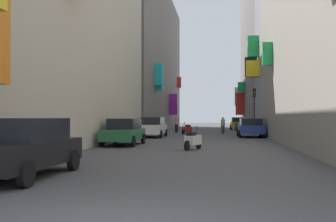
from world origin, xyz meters
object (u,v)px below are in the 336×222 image
at_px(scooter_white, 193,140).
at_px(pedestrian_crossing, 223,126).
at_px(pedestrian_near_left, 243,125).
at_px(parked_car_black, 22,146).
at_px(parked_car_white, 153,127).
at_px(pedestrian_near_right, 176,124).
at_px(scooter_red, 187,129).
at_px(scooter_green, 236,127).
at_px(parked_car_green, 124,131).
at_px(parked_car_blue, 251,127).
at_px(traffic_light_near_corner, 254,103).
at_px(parked_car_yellow, 238,123).

distance_m(scooter_white, pedestrian_crossing, 18.20).
bearing_deg(pedestrian_near_left, parked_car_black, -104.51).
distance_m(parked_car_white, pedestrian_near_right, 9.59).
relative_size(parked_car_black, scooter_red, 2.31).
bearing_deg(parked_car_white, scooter_red, 68.35).
bearing_deg(scooter_green, pedestrian_crossing, -101.19).
height_order(parked_car_black, parked_car_green, parked_car_black).
distance_m(scooter_green, pedestrian_near_right, 8.29).
bearing_deg(parked_car_blue, parked_car_white, -171.41).
bearing_deg(scooter_green, traffic_light_near_corner, -82.92).
bearing_deg(scooter_white, parked_car_white, 108.84).
xyz_separation_m(scooter_white, traffic_light_near_corner, (4.42, 17.04, 2.36)).
xyz_separation_m(parked_car_white, parked_car_black, (-0.01, -20.42, -0.01)).
bearing_deg(pedestrian_crossing, scooter_red, -161.54).
bearing_deg(pedestrian_near_right, scooter_green, 40.69).
relative_size(parked_car_yellow, parked_car_white, 0.98).
xyz_separation_m(parked_car_black, parked_car_green, (-0.13, 11.71, -0.03)).
bearing_deg(pedestrian_near_left, parked_car_green, -113.96).
bearing_deg(scooter_green, parked_car_green, -107.14).
bearing_deg(parked_car_yellow, parked_car_green, -104.95).
distance_m(parked_car_black, pedestrian_near_right, 29.98).
relative_size(parked_car_green, pedestrian_near_left, 2.66).
distance_m(scooter_white, pedestrian_near_left, 20.07).
distance_m(parked_car_green, scooter_red, 14.54).
relative_size(parked_car_white, scooter_white, 2.47).
bearing_deg(parked_car_yellow, parked_car_black, -100.56).
bearing_deg(scooter_red, parked_car_white, -111.65).
height_order(parked_car_white, scooter_white, parked_car_white).
bearing_deg(parked_car_blue, traffic_light_near_corner, 81.29).
bearing_deg(pedestrian_crossing, scooter_white, -95.16).
xyz_separation_m(scooter_red, pedestrian_near_left, (5.20, 2.72, 0.32)).
distance_m(parked_car_yellow, scooter_white, 31.64).
distance_m(parked_car_black, scooter_green, 36.09).
bearing_deg(pedestrian_crossing, parked_car_blue, -69.48).
xyz_separation_m(parked_car_black, parked_car_blue, (7.62, 21.57, -0.03)).
bearing_deg(scooter_red, parked_car_yellow, 69.83).
distance_m(parked_car_yellow, pedestrian_near_left, 11.68).
height_order(parked_car_black, parked_car_blue, parked_car_black).
relative_size(scooter_green, traffic_light_near_corner, 0.46).
distance_m(parked_car_yellow, parked_car_green, 29.75).
bearing_deg(parked_car_white, pedestrian_crossing, 50.64).
bearing_deg(scooter_white, pedestrian_crossing, 84.84).
bearing_deg(parked_car_yellow, pedestrian_crossing, -98.58).
height_order(parked_car_yellow, pedestrian_near_left, pedestrian_near_left).
relative_size(parked_car_blue, scooter_red, 2.22).
distance_m(parked_car_yellow, pedestrian_crossing, 13.46).
bearing_deg(parked_car_black, scooter_green, 78.56).
height_order(parked_car_yellow, parked_car_green, parked_car_yellow).
height_order(parked_car_yellow, scooter_green, parked_car_yellow).
height_order(parked_car_white, parked_car_black, parked_car_white).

